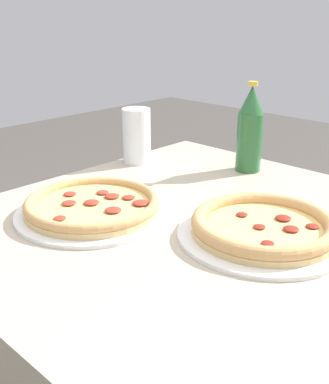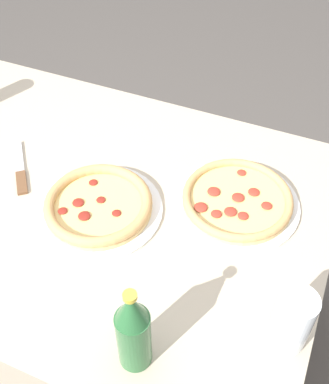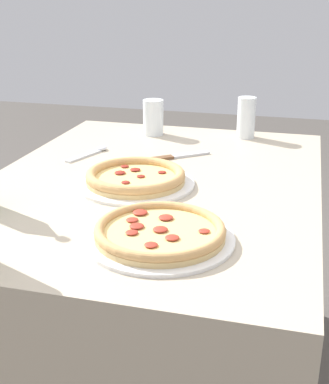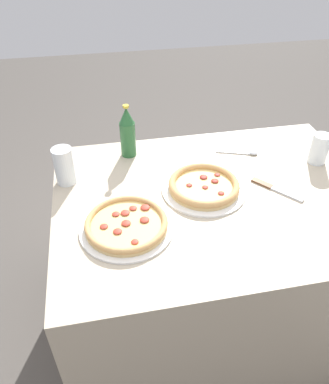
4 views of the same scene
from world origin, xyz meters
The scene contains 7 objects.
ground_plane centered at (0.00, 0.00, 0.00)m, with size 8.00×8.00×0.00m, color #4C4742.
table centered at (0.00, 0.00, 0.36)m, with size 1.20×0.89×0.71m.
pizza_margherita centered at (-0.35, -0.12, 0.73)m, with size 0.31×0.31×0.04m.
pizza_pepperoni centered at (-0.05, 0.03, 0.73)m, with size 0.31×0.31×0.04m.
glass_iced_tea centered at (-0.55, 0.19, 0.78)m, with size 0.07×0.07×0.15m.
beer_bottle centered at (-0.29, 0.34, 0.82)m, with size 0.06×0.06×0.23m.
knife centered at (0.22, -0.01, 0.72)m, with size 0.15×0.18×0.01m.
Camera 2 is at (-0.50, 0.69, 1.60)m, focal length 45.00 mm.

